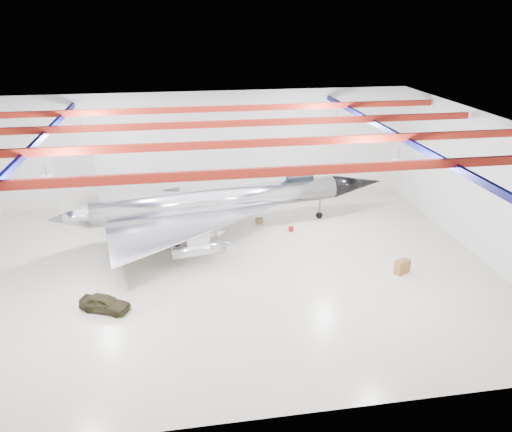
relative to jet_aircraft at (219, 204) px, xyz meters
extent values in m
plane|color=beige|center=(-0.26, -6.96, -2.68)|extent=(40.00, 40.00, 0.00)
plane|color=silver|center=(-0.26, 8.04, 2.82)|extent=(40.00, 0.00, 40.00)
plane|color=silver|center=(19.74, -6.96, 2.82)|extent=(0.00, 30.00, 30.00)
plane|color=#0A0F38|center=(-0.26, -6.96, 8.32)|extent=(40.00, 40.00, 0.00)
cube|color=maroon|center=(-0.26, -15.96, 7.72)|extent=(39.50, 0.25, 0.50)
cube|color=maroon|center=(-0.26, -9.96, 7.72)|extent=(39.50, 0.25, 0.50)
cube|color=maroon|center=(-0.26, -3.96, 7.72)|extent=(39.50, 0.25, 0.50)
cube|color=maroon|center=(-0.26, 2.04, 7.72)|extent=(39.50, 0.25, 0.50)
cube|color=#0D0E53|center=(-12.26, -6.96, 7.42)|extent=(0.25, 29.50, 0.40)
cube|color=#0D0E53|center=(11.74, -6.96, 7.42)|extent=(0.25, 29.50, 0.40)
cube|color=silver|center=(-10.26, -12.96, 7.02)|extent=(0.55, 0.55, 0.25)
cube|color=silver|center=(9.74, -12.96, 7.02)|extent=(0.55, 0.55, 0.25)
cube|color=silver|center=(-10.26, -0.96, 7.02)|extent=(0.55, 0.55, 0.25)
cube|color=silver|center=(9.74, -0.96, 7.02)|extent=(0.55, 0.55, 0.25)
cylinder|color=silver|center=(0.06, 0.01, 0.31)|extent=(21.40, 5.68, 2.13)
cone|color=black|center=(13.21, 2.24, 0.31)|extent=(5.62, 3.00, 2.13)
cone|color=silver|center=(-12.04, -2.04, 0.31)|extent=(3.51, 2.64, 2.13)
cube|color=silver|center=(-10.99, -1.87, 3.09)|extent=(2.97, 0.63, 4.80)
cube|color=black|center=(7.43, 1.26, 1.43)|extent=(2.46, 1.23, 0.53)
cylinder|color=silver|center=(-2.12, -6.31, -1.18)|extent=(4.16, 1.63, 0.96)
cylinder|color=silver|center=(-2.56, -3.68, -1.18)|extent=(4.16, 1.63, 0.96)
cylinder|color=silver|center=(-3.63, 2.63, -1.18)|extent=(4.16, 1.63, 0.96)
cylinder|color=silver|center=(-4.08, 5.26, -1.18)|extent=(4.16, 1.63, 0.96)
cylinder|color=#59595B|center=(9.53, 1.62, -1.72)|extent=(0.19, 0.19, 1.92)
cylinder|color=black|center=(9.53, 1.62, -2.38)|extent=(0.63, 0.33, 0.60)
cylinder|color=#59595B|center=(-3.70, -3.34, -1.72)|extent=(0.19, 0.19, 1.92)
cylinder|color=black|center=(-3.70, -3.34, -2.38)|extent=(0.63, 0.33, 0.60)
cylinder|color=#59595B|center=(-4.60, 1.93, -1.72)|extent=(0.19, 0.19, 1.92)
cylinder|color=black|center=(-4.60, 1.93, -2.38)|extent=(0.63, 0.33, 0.60)
imported|color=#312C18|center=(-8.49, -11.16, -2.12)|extent=(3.55, 2.57, 1.12)
cube|color=brown|center=(12.64, -9.58, -2.15)|extent=(1.29, 1.00, 1.06)
cube|color=olive|center=(-5.84, -1.33, -2.50)|extent=(0.55, 0.45, 0.36)
cube|color=#A71019|center=(-1.38, 2.98, -2.50)|extent=(0.56, 0.47, 0.36)
cylinder|color=#59595B|center=(-0.89, -4.05, -2.44)|extent=(0.60, 0.60, 0.48)
cube|color=olive|center=(3.80, 1.47, -2.47)|extent=(0.64, 0.53, 0.42)
cube|color=#59595B|center=(-9.20, 1.79, -2.56)|extent=(0.38, 0.33, 0.24)
cylinder|color=#A71019|center=(6.27, -0.85, -2.47)|extent=(0.61, 0.61, 0.41)
cylinder|color=#59595B|center=(0.00, 1.05, -2.48)|extent=(0.53, 0.53, 0.40)
camera|label=1|loc=(-3.32, -39.96, 15.42)|focal=35.00mm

